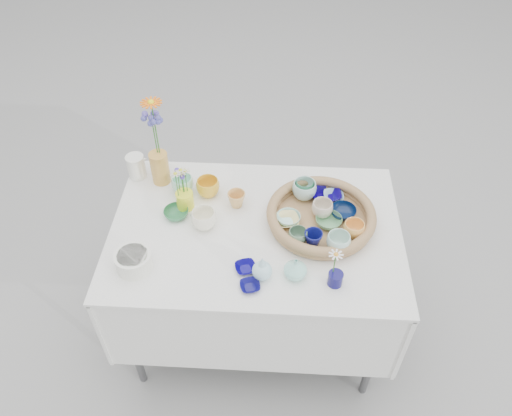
# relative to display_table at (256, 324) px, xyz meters

# --- Properties ---
(ground) EXTENTS (80.00, 80.00, 0.00)m
(ground) POSITION_rel_display_table_xyz_m (0.00, 0.00, 0.00)
(ground) COLOR gray
(display_table) EXTENTS (1.26, 0.86, 0.77)m
(display_table) POSITION_rel_display_table_xyz_m (0.00, 0.00, 0.00)
(display_table) COLOR white
(display_table) RESTS_ON ground
(wicker_tray) EXTENTS (0.47, 0.47, 0.08)m
(wicker_tray) POSITION_rel_display_table_xyz_m (0.28, 0.05, 0.80)
(wicker_tray) COLOR olive
(wicker_tray) RESTS_ON display_table
(tray_ceramic_0) EXTENTS (0.17, 0.17, 0.03)m
(tray_ceramic_0) POSITION_rel_display_table_xyz_m (0.31, 0.20, 0.80)
(tray_ceramic_0) COLOR #0A0054
(tray_ceramic_0) RESTS_ON wicker_tray
(tray_ceramic_1) EXTENTS (0.14, 0.14, 0.04)m
(tray_ceramic_1) POSITION_rel_display_table_xyz_m (0.38, 0.09, 0.80)
(tray_ceramic_1) COLOR #061638
(tray_ceramic_1) RESTS_ON wicker_tray
(tray_ceramic_2) EXTENTS (0.11, 0.11, 0.07)m
(tray_ceramic_2) POSITION_rel_display_table_xyz_m (0.41, -0.03, 0.82)
(tray_ceramic_2) COLOR #F5B056
(tray_ceramic_2) RESTS_ON wicker_tray
(tray_ceramic_3) EXTENTS (0.12, 0.12, 0.04)m
(tray_ceramic_3) POSITION_rel_display_table_xyz_m (0.31, 0.03, 0.80)
(tray_ceramic_3) COLOR #65A46F
(tray_ceramic_3) RESTS_ON wicker_tray
(tray_ceramic_4) EXTENTS (0.10, 0.10, 0.06)m
(tray_ceramic_4) POSITION_rel_display_table_xyz_m (0.18, -0.08, 0.81)
(tray_ceramic_4) COLOR slate
(tray_ceramic_4) RESTS_ON wicker_tray
(tray_ceramic_5) EXTENTS (0.13, 0.13, 0.03)m
(tray_ceramic_5) POSITION_rel_display_table_xyz_m (0.14, 0.03, 0.80)
(tray_ceramic_5) COLOR #B0E7DB
(tray_ceramic_5) RESTS_ON wicker_tray
(tray_ceramic_6) EXTENTS (0.13, 0.13, 0.09)m
(tray_ceramic_6) POSITION_rel_display_table_xyz_m (0.21, 0.19, 0.83)
(tray_ceramic_6) COLOR silver
(tray_ceramic_6) RESTS_ON wicker_tray
(tray_ceramic_7) EXTENTS (0.10, 0.10, 0.07)m
(tray_ceramic_7) POSITION_rel_display_table_xyz_m (0.29, 0.08, 0.82)
(tray_ceramic_7) COLOR beige
(tray_ceramic_7) RESTS_ON wicker_tray
(tray_ceramic_8) EXTENTS (0.10, 0.10, 0.02)m
(tray_ceramic_8) POSITION_rel_display_table_xyz_m (0.34, 0.19, 0.79)
(tray_ceramic_8) COLOR #88B3D4
(tray_ceramic_8) RESTS_ON wicker_tray
(tray_ceramic_9) EXTENTS (0.09, 0.09, 0.07)m
(tray_ceramic_9) POSITION_rel_display_table_xyz_m (0.24, -0.10, 0.82)
(tray_ceramic_9) COLOR navy
(tray_ceramic_9) RESTS_ON wicker_tray
(tray_ceramic_10) EXTENTS (0.13, 0.13, 0.03)m
(tray_ceramic_10) POSITION_rel_display_table_xyz_m (0.13, 0.03, 0.80)
(tray_ceramic_10) COLOR #E9D685
(tray_ceramic_10) RESTS_ON wicker_tray
(tray_ceramic_11) EXTENTS (0.13, 0.13, 0.08)m
(tray_ceramic_11) POSITION_rel_display_table_xyz_m (0.34, -0.11, 0.82)
(tray_ceramic_11) COLOR silver
(tray_ceramic_11) RESTS_ON wicker_tray
(tray_ceramic_12) EXTENTS (0.11, 0.11, 0.07)m
(tray_ceramic_12) POSITION_rel_display_table_xyz_m (0.21, 0.22, 0.82)
(tray_ceramic_12) COLOR #3E8A63
(tray_ceramic_12) RESTS_ON wicker_tray
(loose_ceramic_0) EXTENTS (0.13, 0.13, 0.08)m
(loose_ceramic_0) POSITION_rel_display_table_xyz_m (-0.23, 0.21, 0.81)
(loose_ceramic_0) COLOR gold
(loose_ceramic_0) RESTS_ON display_table
(loose_ceramic_1) EXTENTS (0.11, 0.11, 0.07)m
(loose_ceramic_1) POSITION_rel_display_table_xyz_m (-0.09, 0.14, 0.80)
(loose_ceramic_1) COLOR #E0AA5C
(loose_ceramic_1) RESTS_ON display_table
(loose_ceramic_2) EXTENTS (0.15, 0.15, 0.03)m
(loose_ceramic_2) POSITION_rel_display_table_xyz_m (-0.36, 0.06, 0.78)
(loose_ceramic_2) COLOR #2E7648
(loose_ceramic_2) RESTS_ON display_table
(loose_ceramic_3) EXTENTS (0.14, 0.14, 0.09)m
(loose_ceramic_3) POSITION_rel_display_table_xyz_m (-0.22, 0.00, 0.81)
(loose_ceramic_3) COLOR white
(loose_ceramic_3) RESTS_ON display_table
(loose_ceramic_4) EXTENTS (0.11, 0.11, 0.02)m
(loose_ceramic_4) POSITION_rel_display_table_xyz_m (-0.03, -0.23, 0.78)
(loose_ceramic_4) COLOR #090367
(loose_ceramic_4) RESTS_ON display_table
(loose_ceramic_5) EXTENTS (0.12, 0.12, 0.08)m
(loose_ceramic_5) POSITION_rel_display_table_xyz_m (-0.35, 0.22, 0.80)
(loose_ceramic_5) COLOR #A6E8C8
(loose_ceramic_5) RESTS_ON display_table
(loose_ceramic_6) EXTENTS (0.10, 0.10, 0.02)m
(loose_ceramic_6) POSITION_rel_display_table_xyz_m (-0.00, -0.31, 0.77)
(loose_ceramic_6) COLOR #0D0B55
(loose_ceramic_6) RESTS_ON display_table
(fluted_bowl) EXTENTS (0.17, 0.17, 0.08)m
(fluted_bowl) POSITION_rel_display_table_xyz_m (-0.47, -0.24, 0.80)
(fluted_bowl) COLOR white
(fluted_bowl) RESTS_ON display_table
(bud_vase_paleblue) EXTENTS (0.09, 0.09, 0.12)m
(bud_vase_paleblue) POSITION_rel_display_table_xyz_m (0.04, -0.26, 0.83)
(bud_vase_paleblue) COLOR #AEDDE7
(bud_vase_paleblue) RESTS_ON display_table
(bud_vase_seafoam) EXTENTS (0.10, 0.10, 0.10)m
(bud_vase_seafoam) POSITION_rel_display_table_xyz_m (0.17, -0.25, 0.81)
(bud_vase_seafoam) COLOR #98E4D2
(bud_vase_seafoam) RESTS_ON display_table
(bud_vase_cobalt) EXTENTS (0.07, 0.07, 0.06)m
(bud_vase_cobalt) POSITION_rel_display_table_xyz_m (0.32, -0.28, 0.79)
(bud_vase_cobalt) COLOR #0E0B50
(bud_vase_cobalt) RESTS_ON display_table
(single_daisy) EXTENTS (0.07, 0.07, 0.12)m
(single_daisy) POSITION_rel_display_table_xyz_m (0.31, -0.26, 0.87)
(single_daisy) COLOR white
(single_daisy) RESTS_ON bud_vase_cobalt
(tall_vase_yellow) EXTENTS (0.09, 0.09, 0.16)m
(tall_vase_yellow) POSITION_rel_display_table_xyz_m (-0.46, 0.29, 0.85)
(tall_vase_yellow) COLOR gold
(tall_vase_yellow) RESTS_ON display_table
(gerbera) EXTENTS (0.12, 0.12, 0.28)m
(gerbera) POSITION_rel_display_table_xyz_m (-0.46, 0.30, 1.06)
(gerbera) COLOR orange
(gerbera) RESTS_ON tall_vase_yellow
(hydrangea) EXTENTS (0.08, 0.08, 0.24)m
(hydrangea) POSITION_rel_display_table_xyz_m (-0.47, 0.30, 1.01)
(hydrangea) COLOR #4A4BA3
(hydrangea) RESTS_ON tall_vase_yellow
(white_pitcher) EXTENTS (0.13, 0.10, 0.12)m
(white_pitcher) POSITION_rel_display_table_xyz_m (-0.59, 0.32, 0.82)
(white_pitcher) COLOR white
(white_pitcher) RESTS_ON display_table
(daisy_cup) EXTENTS (0.10, 0.10, 0.08)m
(daisy_cup) POSITION_rel_display_table_xyz_m (-0.32, 0.12, 0.81)
(daisy_cup) COLOR #F7FC2D
(daisy_cup) RESTS_ON display_table
(daisy_posy) EXTENTS (0.10, 0.10, 0.14)m
(daisy_posy) POSITION_rel_display_table_xyz_m (-0.33, 0.12, 0.92)
(daisy_posy) COLOR beige
(daisy_posy) RESTS_ON daisy_cup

